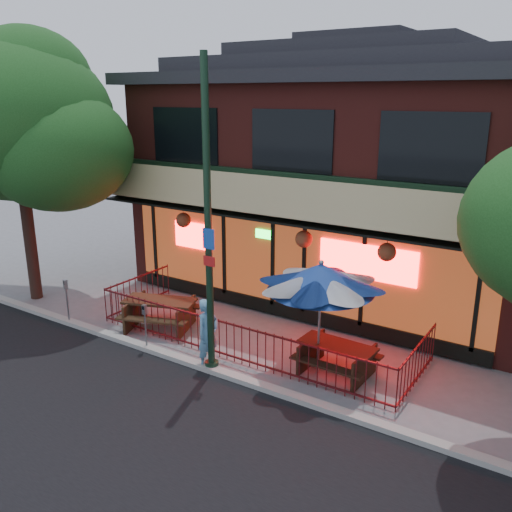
{
  "coord_description": "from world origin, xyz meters",
  "views": [
    {
      "loc": [
        7.06,
        -9.36,
        6.15
      ],
      "look_at": [
        -0.33,
        2.0,
        2.11
      ],
      "focal_mm": 38.0,
      "sensor_mm": 36.0,
      "label": 1
    }
  ],
  "objects_px": {
    "street_tree_left": "(18,112)",
    "pedestrian": "(208,334)",
    "picnic_table_right": "(337,354)",
    "patio_umbrella": "(321,277)",
    "parking_meter_near": "(145,319)",
    "picnic_table_left": "(160,309)",
    "parking_meter_far": "(66,294)",
    "street_light": "(209,239)"
  },
  "relations": [
    {
      "from": "street_tree_left",
      "to": "pedestrian",
      "type": "height_order",
      "value": "street_tree_left"
    },
    {
      "from": "street_tree_left",
      "to": "picnic_table_right",
      "type": "relative_size",
      "value": 4.51
    },
    {
      "from": "patio_umbrella",
      "to": "pedestrian",
      "type": "bearing_deg",
      "value": -152.84
    },
    {
      "from": "parking_meter_near",
      "to": "picnic_table_right",
      "type": "bearing_deg",
      "value": 18.06
    },
    {
      "from": "picnic_table_left",
      "to": "patio_umbrella",
      "type": "distance_m",
      "value": 5.07
    },
    {
      "from": "street_tree_left",
      "to": "patio_umbrella",
      "type": "xyz_separation_m",
      "value": [
        9.59,
        0.43,
        -3.35
      ]
    },
    {
      "from": "picnic_table_left",
      "to": "pedestrian",
      "type": "relative_size",
      "value": 1.37
    },
    {
      "from": "street_tree_left",
      "to": "parking_meter_far",
      "type": "xyz_separation_m",
      "value": [
        2.5,
        -0.87,
        -4.79
      ]
    },
    {
      "from": "picnic_table_left",
      "to": "picnic_table_right",
      "type": "height_order",
      "value": "picnic_table_left"
    },
    {
      "from": "parking_meter_far",
      "to": "street_tree_left",
      "type": "bearing_deg",
      "value": 160.87
    },
    {
      "from": "street_light",
      "to": "picnic_table_left",
      "type": "bearing_deg",
      "value": 157.09
    },
    {
      "from": "pedestrian",
      "to": "parking_meter_far",
      "type": "distance_m",
      "value": 4.83
    },
    {
      "from": "patio_umbrella",
      "to": "pedestrian",
      "type": "height_order",
      "value": "patio_umbrella"
    },
    {
      "from": "street_light",
      "to": "parking_meter_near",
      "type": "height_order",
      "value": "street_light"
    },
    {
      "from": "street_tree_left",
      "to": "patio_umbrella",
      "type": "distance_m",
      "value": 10.17
    },
    {
      "from": "patio_umbrella",
      "to": "picnic_table_left",
      "type": "bearing_deg",
      "value": -178.64
    },
    {
      "from": "picnic_table_left",
      "to": "pedestrian",
      "type": "distance_m",
      "value": 2.71
    },
    {
      "from": "picnic_table_left",
      "to": "picnic_table_right",
      "type": "bearing_deg",
      "value": 3.27
    },
    {
      "from": "pedestrian",
      "to": "parking_meter_near",
      "type": "relative_size",
      "value": 1.4
    },
    {
      "from": "street_light",
      "to": "picnic_table_right",
      "type": "distance_m",
      "value": 3.92
    },
    {
      "from": "picnic_table_right",
      "to": "parking_meter_near",
      "type": "distance_m",
      "value": 4.77
    },
    {
      "from": "pedestrian",
      "to": "parking_meter_far",
      "type": "height_order",
      "value": "pedestrian"
    },
    {
      "from": "street_light",
      "to": "parking_meter_far",
      "type": "relative_size",
      "value": 5.41
    },
    {
      "from": "street_tree_left",
      "to": "picnic_table_left",
      "type": "distance_m",
      "value": 7.06
    },
    {
      "from": "picnic_table_right",
      "to": "parking_meter_near",
      "type": "xyz_separation_m",
      "value": [
        -4.52,
        -1.47,
        0.33
      ]
    },
    {
      "from": "patio_umbrella",
      "to": "street_tree_left",
      "type": "bearing_deg",
      "value": -177.45
    },
    {
      "from": "street_light",
      "to": "pedestrian",
      "type": "bearing_deg",
      "value": 158.07
    },
    {
      "from": "street_light",
      "to": "parking_meter_near",
      "type": "distance_m",
      "value": 3.07
    },
    {
      "from": "picnic_table_right",
      "to": "parking_meter_near",
      "type": "height_order",
      "value": "parking_meter_near"
    },
    {
      "from": "pedestrian",
      "to": "parking_meter_far",
      "type": "relative_size",
      "value": 1.31
    },
    {
      "from": "parking_meter_near",
      "to": "parking_meter_far",
      "type": "height_order",
      "value": "parking_meter_far"
    },
    {
      "from": "street_light",
      "to": "picnic_table_right",
      "type": "height_order",
      "value": "street_light"
    },
    {
      "from": "street_tree_left",
      "to": "picnic_table_right",
      "type": "xyz_separation_m",
      "value": [
        9.98,
        0.61,
        -5.18
      ]
    },
    {
      "from": "patio_umbrella",
      "to": "parking_meter_far",
      "type": "relative_size",
      "value": 2.1
    },
    {
      "from": "picnic_table_right",
      "to": "patio_umbrella",
      "type": "xyz_separation_m",
      "value": [
        -0.39,
        -0.18,
        1.83
      ]
    },
    {
      "from": "picnic_table_left",
      "to": "picnic_table_right",
      "type": "distance_m",
      "value": 5.14
    },
    {
      "from": "picnic_table_right",
      "to": "patio_umbrella",
      "type": "distance_m",
      "value": 1.88
    },
    {
      "from": "street_tree_left",
      "to": "pedestrian",
      "type": "bearing_deg",
      "value": -5.73
    },
    {
      "from": "picnic_table_left",
      "to": "patio_umbrella",
      "type": "bearing_deg",
      "value": 1.36
    },
    {
      "from": "street_tree_left",
      "to": "patio_umbrella",
      "type": "bearing_deg",
      "value": 2.55
    },
    {
      "from": "parking_meter_near",
      "to": "parking_meter_far",
      "type": "bearing_deg",
      "value": -180.0
    },
    {
      "from": "parking_meter_far",
      "to": "parking_meter_near",
      "type": "bearing_deg",
      "value": 0.0
    }
  ]
}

